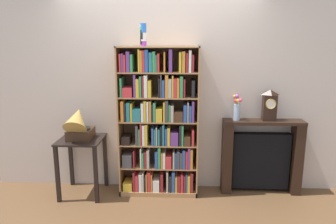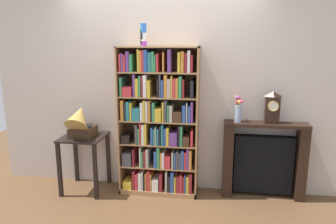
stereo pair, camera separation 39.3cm
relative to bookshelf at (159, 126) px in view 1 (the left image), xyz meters
The scene contains 9 objects.
ground_plane 0.90m from the bookshelf, 94.21° to the right, with size 7.83×6.40×0.02m, color brown.
wall_back 0.53m from the bookshelf, 53.99° to the left, with size 4.83×0.08×2.67m, color beige.
bookshelf is the anchor object (origin of this frame).
cup_stack 1.13m from the bookshelf, behind, with size 0.08×0.08×0.26m.
side_table_left 1.04m from the bookshelf, behind, with size 0.53×0.54×0.74m.
gramophone 0.99m from the bookshelf, behind, with size 0.29×0.45×0.48m.
fireplace_mantel 1.37m from the bookshelf, ahead, with size 1.00×0.24×0.96m.
mantel_clock 1.39m from the bookshelf, ahead, with size 0.16×0.12×0.39m.
flower_vase 0.99m from the bookshelf, ahead, with size 0.10×0.19×0.34m.
Camera 1 is at (0.30, -3.71, 1.92)m, focal length 33.92 mm.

